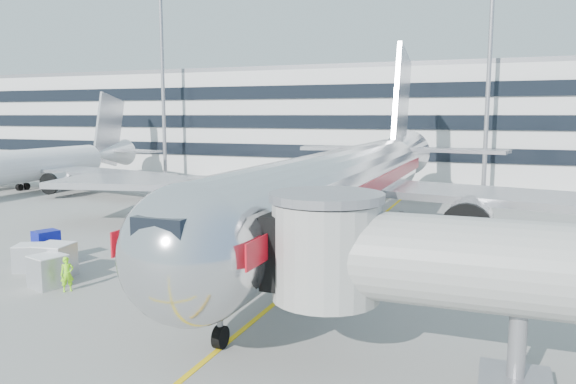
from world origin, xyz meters
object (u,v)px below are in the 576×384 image
(main_jet, at_px, (351,182))
(ramp_worker, at_px, (67,274))
(cargo_container_right, at_px, (29,257))
(belt_loader, at_px, (191,242))
(baggage_tug, at_px, (50,249))
(cargo_container_front, at_px, (55,260))
(cargo_container_left, at_px, (48,271))

(main_jet, bearing_deg, ramp_worker, -123.04)
(main_jet, bearing_deg, cargo_container_right, -137.85)
(main_jet, xyz_separation_m, belt_loader, (-8.89, -6.85, -3.56))
(belt_loader, bearing_deg, cargo_container_right, -132.53)
(main_jet, xyz_separation_m, ramp_worker, (-10.55, -16.22, -3.34))
(main_jet, height_order, baggage_tug, main_jet)
(belt_loader, distance_m, baggage_tug, 8.53)
(cargo_container_right, bearing_deg, main_jet, 42.15)
(main_jet, height_order, ramp_worker, main_jet)
(cargo_container_front, relative_size, ramp_worker, 1.10)
(ramp_worker, bearing_deg, cargo_container_right, 103.30)
(baggage_tug, relative_size, cargo_container_left, 1.48)
(main_jet, xyz_separation_m, cargo_container_right, (-15.38, -13.92, -3.47))
(main_jet, height_order, belt_loader, main_jet)
(cargo_container_left, relative_size, cargo_container_right, 1.04)
(ramp_worker, bearing_deg, baggage_tug, 89.68)
(baggage_tug, height_order, cargo_container_left, baggage_tug)
(cargo_container_front, xyz_separation_m, ramp_worker, (2.46, -1.77, -0.05))
(cargo_container_left, distance_m, ramp_worker, 1.51)
(cargo_container_right, bearing_deg, ramp_worker, -25.38)
(cargo_container_left, height_order, ramp_worker, ramp_worker)
(belt_loader, xyz_separation_m, cargo_container_left, (-3.13, -9.10, 0.17))
(belt_loader, relative_size, cargo_container_front, 2.58)
(main_jet, bearing_deg, cargo_container_left, -127.02)
(cargo_container_front, bearing_deg, ramp_worker, -35.74)
(belt_loader, height_order, cargo_container_front, belt_loader)
(cargo_container_left, xyz_separation_m, cargo_container_right, (-3.35, 2.02, -0.08))
(cargo_container_left, bearing_deg, belt_loader, 70.99)
(cargo_container_right, relative_size, ramp_worker, 1.06)
(baggage_tug, xyz_separation_m, ramp_worker, (5.04, -4.08, 0.06))
(cargo_container_left, bearing_deg, cargo_container_front, 123.09)
(cargo_container_right, distance_m, ramp_worker, 5.35)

